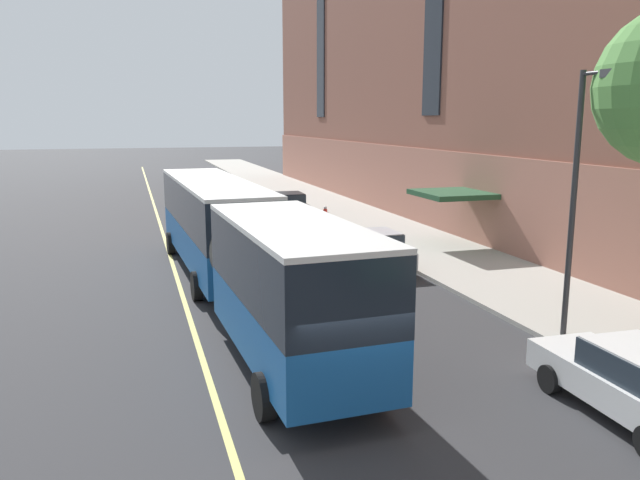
% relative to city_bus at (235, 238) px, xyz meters
% --- Properties ---
extents(ground_plane, '(260.00, 260.00, 0.00)m').
position_rel_city_bus_xyz_m(ground_plane, '(0.66, -9.34, -2.14)').
color(ground_plane, '#303033').
extents(sidewalk, '(5.32, 160.00, 0.15)m').
position_rel_city_bus_xyz_m(sidewalk, '(10.11, -6.34, -2.07)').
color(sidewalk, '#ADA89E').
rests_on(sidewalk, ground).
extents(city_bus, '(3.59, 20.53, 3.70)m').
position_rel_city_bus_xyz_m(city_bus, '(0.00, 0.00, 0.00)').
color(city_bus, '#19569E').
rests_on(city_bus, ground).
extents(parked_car_white_1, '(2.01, 4.75, 1.56)m').
position_rel_city_bus_xyz_m(parked_car_white_1, '(6.33, -10.77, -1.36)').
color(parked_car_white_1, silver).
rests_on(parked_car_white_1, ground).
extents(parked_car_silver_2, '(2.00, 4.44, 1.56)m').
position_rel_city_bus_xyz_m(parked_car_silver_2, '(6.26, 3.07, -1.36)').
color(parked_car_silver_2, '#B7B7BC').
rests_on(parked_car_silver_2, ground).
extents(parked_car_black_4, '(2.02, 4.74, 1.56)m').
position_rel_city_bus_xyz_m(parked_car_black_4, '(6.22, 17.24, -1.36)').
color(parked_car_black_4, black).
rests_on(parked_car_black_4, ground).
extents(street_lamp, '(0.36, 1.48, 7.10)m').
position_rel_city_bus_xyz_m(street_lamp, '(8.05, -6.66, 2.34)').
color(street_lamp, '#2D2D30').
rests_on(street_lamp, sidewalk).
extents(fire_hydrant, '(0.42, 0.24, 0.72)m').
position_rel_city_bus_xyz_m(fire_hydrant, '(7.95, 15.33, -1.65)').
color(fire_hydrant, red).
rests_on(fire_hydrant, sidewalk).
extents(lane_centerline, '(0.16, 140.00, 0.01)m').
position_rel_city_bus_xyz_m(lane_centerline, '(-1.70, -6.34, -2.14)').
color(lane_centerline, '#E0D66B').
rests_on(lane_centerline, ground).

